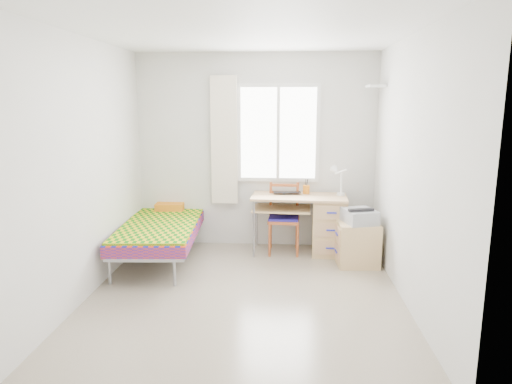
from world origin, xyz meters
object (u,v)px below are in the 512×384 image
Objects in this scene: bed at (163,226)px; printer at (359,216)px; desk at (324,222)px; cabinet at (357,244)px; chair at (284,214)px.

bed reaches higher than printer.
cabinet is at bearing -45.83° from desk.
bed is 1.58m from chair.
bed is at bearing 161.31° from printer.
chair is at bearing 149.63° from cabinet.
chair is (1.54, 0.32, 0.11)m from bed.
chair reaches higher than cabinet.
desk is at bearing 127.82° from cabinet.
bed is 2.14× the size of chair.
cabinet is (0.89, -0.45, -0.25)m from chair.
desk is at bearing 116.32° from printer.
bed is 2.07m from desk.
printer is at bearing -16.93° from cabinet.
printer is (0.01, -0.00, 0.35)m from cabinet.
bed is 1.58× the size of desk.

